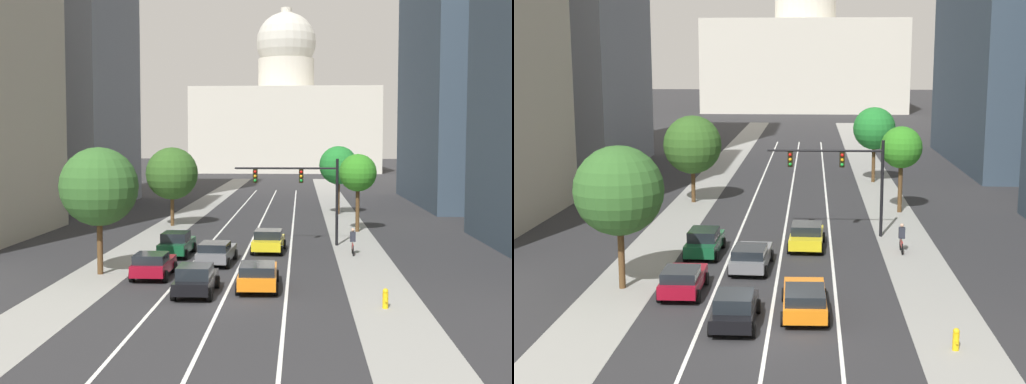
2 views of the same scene
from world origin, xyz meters
TOP-DOWN VIEW (x-y plane):
  - ground_plane at (0.00, 40.00)m, footprint 400.00×400.00m
  - sidewalk_left at (-7.51, 35.00)m, footprint 3.38×130.00m
  - sidewalk_right at (7.51, 35.00)m, footprint 3.38×130.00m
  - lane_stripe_left at (-2.91, 25.00)m, footprint 0.16×90.00m
  - lane_stripe_center at (0.00, 25.00)m, footprint 0.16×90.00m
  - lane_stripe_right at (2.91, 25.00)m, footprint 0.16×90.00m
  - capitol_building at (0.00, 133.63)m, footprint 42.19×27.76m
  - car_yellow at (1.45, 13.99)m, footprint 2.25×4.30m
  - car_gray at (-1.46, 9.30)m, footprint 2.19×4.66m
  - car_orange at (1.46, 2.41)m, footprint 2.17×4.80m
  - car_green at (-4.37, 12.10)m, footprint 2.01×4.47m
  - car_crimson at (-4.37, 4.93)m, footprint 2.00×4.06m
  - car_black at (-1.46, 0.99)m, footprint 1.94×4.17m
  - traffic_signal_mast at (3.78, 17.13)m, footprint 7.30×0.39m
  - fire_hydrant at (7.34, -1.23)m, footprint 0.26×0.35m
  - cyclist at (6.96, 13.29)m, footprint 0.36×1.70m
  - street_tree_mid_left at (-7.51, 5.73)m, footprint 4.35×4.35m
  - street_tree_near_right at (8.17, 24.71)m, footprint 3.04×3.04m
  - street_tree_far_right at (7.32, 38.02)m, footprint 3.83×3.83m
  - street_tree_near_left at (-7.52, 27.63)m, footprint 4.52×4.52m

SIDE VIEW (x-z plane):
  - ground_plane at x=0.00m, z-range 0.00..0.00m
  - sidewalk_left at x=-7.51m, z-range 0.00..0.01m
  - sidewalk_right at x=7.51m, z-range 0.00..0.01m
  - lane_stripe_left at x=-2.91m, z-range 0.01..0.02m
  - lane_stripe_center at x=0.00m, z-range 0.01..0.02m
  - lane_stripe_right at x=2.91m, z-range 0.01..0.02m
  - fire_hydrant at x=7.34m, z-range 0.01..0.92m
  - car_gray at x=-1.46m, z-range 0.04..1.43m
  - car_crimson at x=-4.37m, z-range 0.03..1.45m
  - car_orange at x=1.46m, z-range 0.04..1.45m
  - car_black at x=-1.46m, z-range 0.02..1.50m
  - car_yellow at x=1.45m, z-range 0.03..1.52m
  - car_green at x=-4.37m, z-range 0.01..1.59m
  - cyclist at x=6.96m, z-range -0.01..1.71m
  - traffic_signal_mast at x=3.78m, z-range 1.22..7.34m
  - street_tree_near_left at x=-7.52m, z-range 1.13..7.94m
  - street_tree_near_right at x=8.17m, z-range 1.60..7.91m
  - street_tree_mid_left at x=-7.51m, z-range 1.34..8.40m
  - street_tree_far_right at x=7.32m, z-range 1.48..8.30m
  - capitol_building at x=0.00m, z-range -6.77..31.34m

